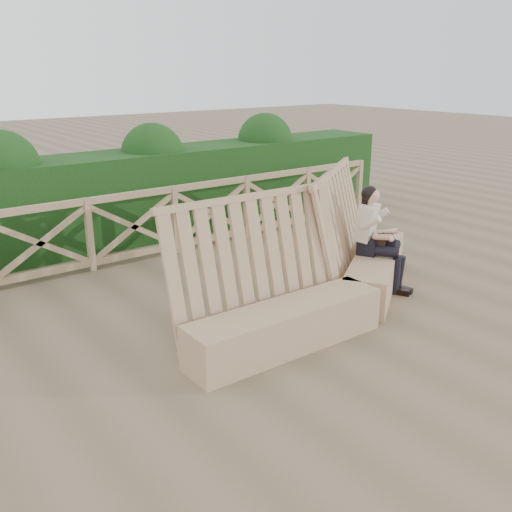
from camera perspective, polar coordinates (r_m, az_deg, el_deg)
ground at (r=6.37m, az=2.19°, el=-8.62°), size 60.00×60.00×0.00m
bench at (r=7.03m, az=7.48°, el=-2.46°), size 4.42×1.98×1.62m
woman at (r=7.79m, az=11.84°, el=2.19°), size 0.58×0.86×1.41m
guardrail at (r=8.97m, az=-12.10°, el=2.89°), size 10.10×0.09×1.10m
hedge at (r=10.00m, az=-15.18°, el=5.40°), size 12.00×1.20×1.50m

